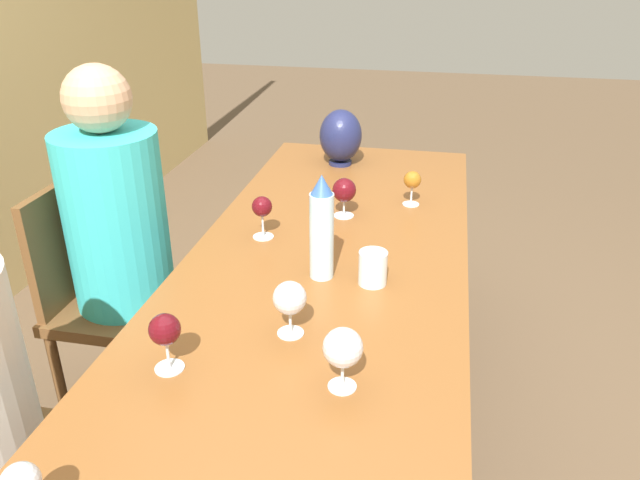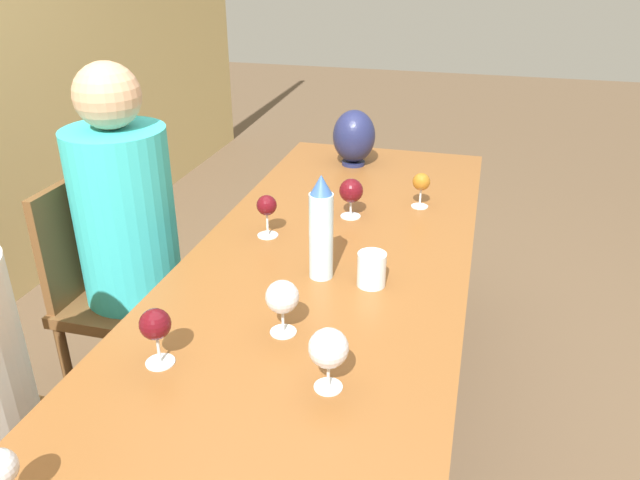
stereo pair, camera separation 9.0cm
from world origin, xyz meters
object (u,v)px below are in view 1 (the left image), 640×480
object	(u,v)px
vase	(341,136)
wine_glass_7	(290,299)
wine_glass_2	(165,331)
wine_glass_6	(412,181)
chair_far	(110,293)
water_bottle	(322,229)
person_far	(123,244)
wine_glass_5	(343,348)
wine_glass_4	(345,191)
wine_glass_1	(262,208)
water_tumbler	(373,268)

from	to	relation	value
vase	wine_glass_7	size ratio (longest dim) A/B	1.65
wine_glass_2	wine_glass_6	xyz separation A→B (m)	(1.04, -0.45, -0.01)
vase	chair_far	bearing A→B (deg)	139.40
water_bottle	wine_glass_2	size ratio (longest dim) A/B	2.18
vase	person_far	size ratio (longest dim) A/B	0.18
wine_glass_5	wine_glass_4	bearing A→B (deg)	9.18
wine_glass_1	wine_glass_7	bearing A→B (deg)	-156.86
wine_glass_6	wine_glass_4	bearing A→B (deg)	124.74
wine_glass_4	water_bottle	bearing A→B (deg)	-179.26
water_tumbler	wine_glass_1	size ratio (longest dim) A/B	0.69
person_far	water_tumbler	bearing A→B (deg)	-102.51
wine_glass_2	wine_glass_5	bearing A→B (deg)	-87.81
wine_glass_7	wine_glass_1	bearing A→B (deg)	23.14
wine_glass_5	wine_glass_7	xyz separation A→B (m)	(0.17, 0.15, -0.00)
wine_glass_7	wine_glass_2	bearing A→B (deg)	128.92
wine_glass_2	person_far	distance (m)	0.81
water_bottle	wine_glass_1	xyz separation A→B (m)	(0.21, 0.23, -0.05)
water_bottle	person_far	bearing A→B (deg)	75.92
wine_glass_1	person_far	world-z (taller)	person_far
wine_glass_6	wine_glass_5	bearing A→B (deg)	176.15
vase	wine_glass_2	xyz separation A→B (m)	(-1.42, 0.13, -0.02)
vase	person_far	xyz separation A→B (m)	(-0.77, 0.59, -0.18)
wine_glass_2	water_bottle	bearing A→B (deg)	-27.25
vase	person_far	world-z (taller)	person_far
water_bottle	wine_glass_1	bearing A→B (deg)	47.76
vase	chair_far	world-z (taller)	vase
water_bottle	water_tumbler	bearing A→B (deg)	-94.58
water_bottle	water_tumbler	size ratio (longest dim) A/B	3.16
wine_glass_4	wine_glass_7	xyz separation A→B (m)	(-0.71, 0.01, 0.00)
wine_glass_2	wine_glass_4	size ratio (longest dim) A/B	1.02
wine_glass_1	wine_glass_5	distance (m)	0.76
vase	wine_glass_2	world-z (taller)	vase
wine_glass_4	person_far	xyz separation A→B (m)	(-0.25, 0.69, -0.15)
water_bottle	wine_glass_4	bearing A→B (deg)	0.74
wine_glass_5	wine_glass_2	bearing A→B (deg)	92.19
wine_glass_5	person_far	world-z (taller)	person_far
wine_glass_7	person_far	size ratio (longest dim) A/B	0.11
water_tumbler	wine_glass_2	bearing A→B (deg)	140.03
wine_glass_4	chair_far	world-z (taller)	same
wine_glass_5	wine_glass_6	bearing A→B (deg)	-3.85
wine_glass_2	wine_glass_7	xyz separation A→B (m)	(0.18, -0.23, -0.00)
water_bottle	person_far	world-z (taller)	person_far
water_tumbler	vase	size ratio (longest dim) A/B	0.41
wine_glass_2	wine_glass_6	distance (m)	1.13
vase	wine_glass_6	distance (m)	0.50
wine_glass_1	wine_glass_5	size ratio (longest dim) A/B	0.96
wine_glass_7	person_far	distance (m)	0.84
vase	chair_far	xyz separation A→B (m)	(-0.77, 0.66, -0.37)
person_far	wine_glass_4	bearing A→B (deg)	-70.39
water_tumbler	water_bottle	bearing A→B (deg)	85.42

